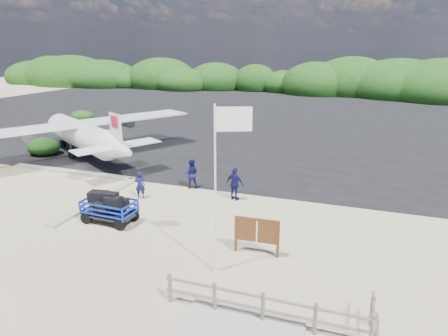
# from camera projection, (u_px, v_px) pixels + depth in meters

# --- Properties ---
(ground) EXTENTS (160.00, 160.00, 0.00)m
(ground) POSITION_uv_depth(u_px,v_px,m) (161.00, 225.00, 18.15)
(ground) COLOR beige
(asphalt_apron) EXTENTS (90.00, 50.00, 0.04)m
(asphalt_apron) POSITION_uv_depth(u_px,v_px,m) (286.00, 117.00, 45.21)
(asphalt_apron) COLOR #B2B2B2
(asphalt_apron) RESTS_ON ground
(lagoon) EXTENTS (9.00, 7.00, 0.40)m
(lagoon) POSITION_uv_depth(u_px,v_px,m) (30.00, 191.00, 22.36)
(lagoon) COLOR #B2B2B2
(lagoon) RESTS_ON ground
(vegetation_band) EXTENTS (124.00, 8.00, 4.40)m
(vegetation_band) POSITION_uv_depth(u_px,v_px,m) (314.00, 93.00, 67.75)
(vegetation_band) COLOR #B2B2B2
(vegetation_band) RESTS_ON ground
(fence) EXTENTS (6.40, 2.00, 1.10)m
(fence) POSITION_uv_depth(u_px,v_px,m) (262.00, 322.00, 11.74)
(fence) COLOR #B2B2B2
(fence) RESTS_ON ground
(baggage_cart) EXTENTS (2.64, 1.59, 1.29)m
(baggage_cart) POSITION_uv_depth(u_px,v_px,m) (111.00, 222.00, 18.40)
(baggage_cart) COLOR #0C28BC
(baggage_cart) RESTS_ON ground
(flagpole) EXTENTS (1.31, 0.93, 6.05)m
(flagpole) POSITION_uv_depth(u_px,v_px,m) (216.00, 271.00, 14.40)
(flagpole) COLOR white
(flagpole) RESTS_ON ground
(signboard) EXTENTS (1.89, 0.25, 1.55)m
(signboard) POSITION_uv_depth(u_px,v_px,m) (256.00, 254.00, 15.60)
(signboard) COLOR brown
(signboard) RESTS_ON ground
(crew_a) EXTENTS (0.62, 0.50, 1.48)m
(crew_a) POSITION_uv_depth(u_px,v_px,m) (140.00, 185.00, 21.10)
(crew_a) COLOR #131448
(crew_a) RESTS_ON ground
(crew_b) EXTENTS (0.99, 0.88, 1.70)m
(crew_b) POSITION_uv_depth(u_px,v_px,m) (191.00, 174.00, 22.60)
(crew_b) COLOR #131448
(crew_b) RESTS_ON ground
(crew_c) EXTENTS (1.11, 0.68, 1.76)m
(crew_c) POSITION_uv_depth(u_px,v_px,m) (235.00, 184.00, 20.83)
(crew_c) COLOR #131448
(crew_c) RESTS_ON ground
(aircraft_large) EXTENTS (22.94, 22.94, 5.02)m
(aircraft_large) POSITION_uv_depth(u_px,v_px,m) (380.00, 135.00, 36.46)
(aircraft_large) COLOR #B2B2B2
(aircraft_large) RESTS_ON ground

